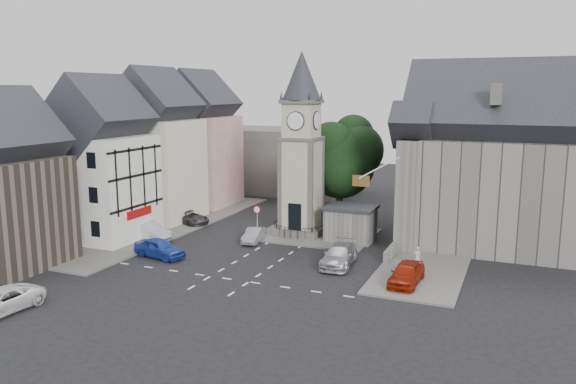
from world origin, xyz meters
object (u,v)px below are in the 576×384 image
at_px(car_west_blue, 160,248).
at_px(car_east_red, 406,274).
at_px(stone_shelter, 351,223).
at_px(clock_tower, 301,145).
at_px(pedestrian, 417,257).

bearing_deg(car_west_blue, car_east_red, -76.24).
bearing_deg(stone_shelter, clock_tower, 174.16).
distance_m(stone_shelter, pedestrian, 8.70).
xyz_separation_m(car_east_red, pedestrian, (0.00, 3.82, 0.06)).
height_order(clock_tower, stone_shelter, clock_tower).
bearing_deg(stone_shelter, pedestrian, -39.38).
height_order(car_west_blue, pedestrian, pedestrian).
xyz_separation_m(clock_tower, pedestrian, (11.50, -5.99, -7.29)).
height_order(car_west_blue, car_east_red, car_east_red).
bearing_deg(clock_tower, car_east_red, -40.46).
bearing_deg(pedestrian, stone_shelter, -60.40).
bearing_deg(pedestrian, car_west_blue, -6.07).
distance_m(car_west_blue, car_east_red, 19.04).
distance_m(car_west_blue, pedestrian, 19.67).
bearing_deg(car_east_red, pedestrian, 92.38).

